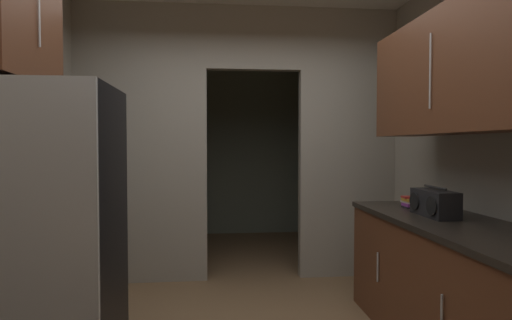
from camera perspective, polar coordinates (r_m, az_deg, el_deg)
name	(u,v)px	position (r m, az deg, el deg)	size (l,w,h in m)	color
kitchen_partition	(235,135)	(4.37, -2.76, 3.42)	(3.26, 0.12, 2.78)	#9E998C
adjoining_room_shell	(233,144)	(5.99, -3.16, 2.13)	(3.26, 2.35, 2.78)	gray
refrigerator	(45,237)	(2.72, -26.38, -9.21)	(0.77, 0.75, 1.71)	black
lower_cabinet_run	(454,289)	(3.16, 24.96, -15.33)	(0.69, 2.04, 0.88)	brown
upper_cabinet_counterside	(457,71)	(3.06, 25.35, 10.66)	(0.36, 1.84, 0.79)	brown
boombox	(434,203)	(3.21, 22.77, -5.35)	(0.18, 0.40, 0.21)	black
book_stack	(411,202)	(3.58, 20.00, -5.31)	(0.13, 0.16, 0.09)	black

